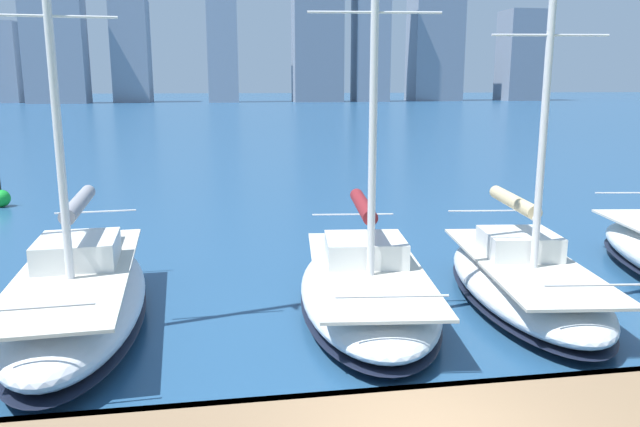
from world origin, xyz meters
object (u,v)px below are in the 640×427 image
object	(u,v)px
sailboat_tan	(523,277)
sailboat_grey	(78,295)
sailboat_maroon	(367,285)
channel_buoy	(1,198)

from	to	relation	value
sailboat_tan	sailboat_grey	bearing A→B (deg)	-0.78
sailboat_tan	sailboat_grey	size ratio (longest dim) A/B	0.98
sailboat_grey	sailboat_maroon	bearing A→B (deg)	179.06
sailboat_maroon	sailboat_grey	xyz separation A→B (m)	(6.05, -0.10, 0.09)
sailboat_maroon	channel_buoy	size ratio (longest dim) A/B	6.95
sailboat_tan	channel_buoy	distance (m)	20.83
sailboat_maroon	sailboat_grey	distance (m)	6.05
sailboat_tan	sailboat_grey	distance (m)	9.68
sailboat_grey	channel_buoy	distance (m)	14.97
sailboat_maroon	sailboat_grey	world-z (taller)	sailboat_maroon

